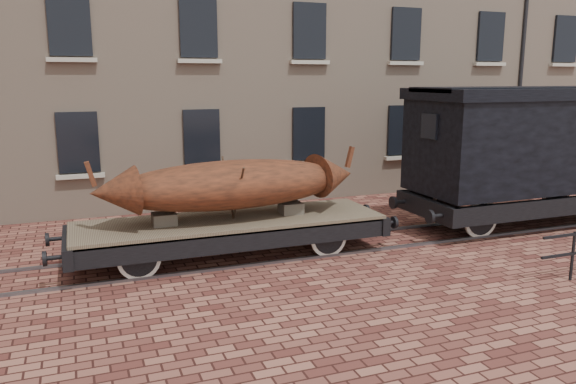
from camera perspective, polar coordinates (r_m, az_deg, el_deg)
name	(u,v)px	position (r m, az deg, el deg)	size (l,w,h in m)	color
ground	(350,244)	(13.81, 6.27, -5.26)	(90.00, 90.00, 0.00)	#50241F
warehouse_cream	(306,1)	(23.75, 1.89, 18.86)	(40.00, 10.19, 14.00)	tan
rail_track	(350,243)	(13.80, 6.28, -5.14)	(30.00, 1.52, 0.06)	#59595E
flatcar_wagon	(230,227)	(12.57, -5.87, -3.52)	(7.66, 2.08, 1.16)	#6F6248
iron_boat	(233,184)	(12.38, -5.62, 0.79)	(6.10, 1.95, 1.48)	brown
goods_van	(527,140)	(16.42, 23.14, 4.92)	(7.23, 2.64, 3.74)	black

